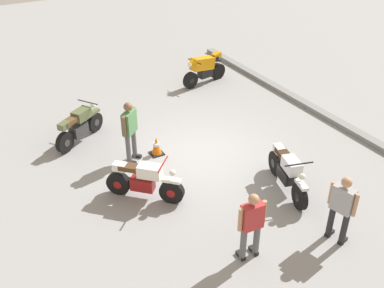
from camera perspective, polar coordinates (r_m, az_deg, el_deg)
The scene contains 10 objects.
ground_plane at distance 12.54m, azimuth 1.21°, elevation -1.29°, with size 40.00×40.00×0.00m, color gray.
curb_edge at distance 15.09m, azimuth 16.43°, elevation 3.67°, with size 14.00×0.30×0.15m, color gray.
motorcycle_silver_cruiser at distance 11.15m, azimuth 12.11°, elevation -3.50°, with size 2.04×0.89×1.09m.
motorcycle_cream_vintage at distance 10.72m, azimuth -6.14°, elevation -4.70°, with size 1.48×1.50×1.07m.
motorcycle_orange_sportbike at distance 16.69m, azimuth 1.56°, elevation 9.65°, with size 0.74×1.95×1.14m.
motorcycle_olive_vintage at distance 13.31m, azimuth -14.21°, elevation 2.20°, with size 1.21×1.71×1.07m.
person_in_red_shirt at distance 8.94m, azimuth 7.60°, elevation -9.97°, with size 0.33×0.63×1.60m.
person_in_green_shirt at distance 11.88m, azimuth -7.94°, elevation 2.03°, with size 0.54×0.58×1.74m.
person_in_gray_shirt at distance 9.72m, azimuth 18.55°, elevation -7.50°, with size 0.64×0.39×1.63m.
traffic_cone at distance 12.45m, azimuth -4.56°, elevation -0.25°, with size 0.36×0.36×0.53m.
Camera 1 is at (9.04, -5.46, 6.76)m, focal length 41.80 mm.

